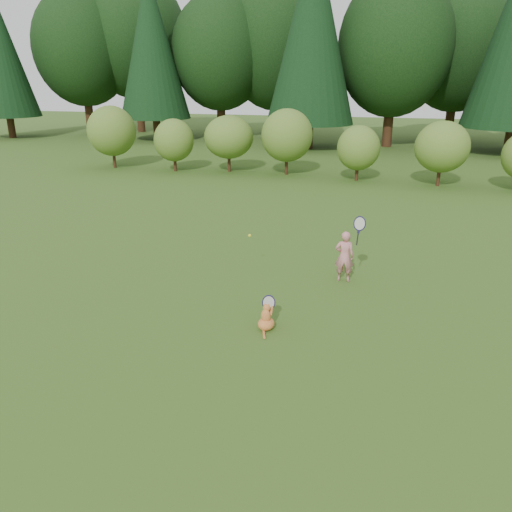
% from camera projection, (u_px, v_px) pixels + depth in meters
% --- Properties ---
extents(ground, '(100.00, 100.00, 0.00)m').
position_uv_depth(ground, '(236.00, 302.00, 9.86)').
color(ground, '#345417').
rests_on(ground, ground).
extents(shrub_row, '(28.00, 3.00, 2.80)m').
position_uv_depth(shrub_row, '(327.00, 147.00, 21.19)').
color(shrub_row, olive).
rests_on(shrub_row, ground).
extents(woodland_backdrop, '(48.00, 10.00, 15.00)m').
position_uv_depth(woodland_backdrop, '(355.00, 15.00, 28.21)').
color(woodland_backdrop, black).
rests_on(woodland_backdrop, ground).
extents(child, '(0.64, 0.40, 1.67)m').
position_uv_depth(child, '(345.00, 255.00, 10.67)').
color(child, '#D07C82').
rests_on(child, ground).
extents(cat, '(0.39, 0.65, 0.67)m').
position_uv_depth(cat, '(266.00, 316.00, 8.71)').
color(cat, '#C94B26').
rests_on(cat, ground).
extents(tennis_ball, '(0.07, 0.07, 0.07)m').
position_uv_depth(tennis_ball, '(250.00, 236.00, 11.14)').
color(tennis_ball, yellow).
rests_on(tennis_ball, ground).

